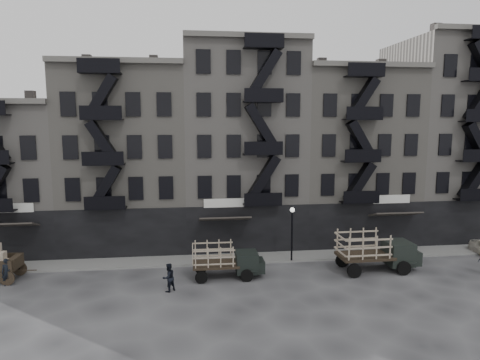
{
  "coord_description": "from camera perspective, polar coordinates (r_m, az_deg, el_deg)",
  "views": [
    {
      "loc": [
        -4.74,
        -28.33,
        10.88
      ],
      "look_at": [
        -0.82,
        4.0,
        6.25
      ],
      "focal_mm": 32.0,
      "sensor_mm": 36.0,
      "label": 1
    }
  ],
  "objects": [
    {
      "name": "pedestrian_mid",
      "position": [
        28.21,
        -9.51,
        -12.71
      ],
      "size": [
        1.13,
        1.11,
        1.84
      ],
      "primitive_type": "imported",
      "rotation": [
        0.0,
        0.0,
        3.84
      ],
      "color": "black",
      "rests_on": "ground"
    },
    {
      "name": "sidewalk",
      "position": [
        34.19,
        1.44,
        -10.34
      ],
      "size": [
        55.0,
        2.5,
        0.15
      ],
      "primitive_type": "cube",
      "color": "slate",
      "rests_on": "ground"
    },
    {
      "name": "building_midwest",
      "position": [
        38.67,
        -14.72,
        2.82
      ],
      "size": [
        10.0,
        11.35,
        16.2
      ],
      "color": "gray",
      "rests_on": "ground"
    },
    {
      "name": "ground",
      "position": [
        30.72,
        2.48,
        -12.66
      ],
      "size": [
        140.0,
        140.0,
        0.0
      ],
      "primitive_type": "plane",
      "color": "#38383A",
      "rests_on": "ground"
    },
    {
      "name": "pedestrian_west",
      "position": [
        32.62,
        -28.64,
        -10.73
      ],
      "size": [
        0.78,
        0.66,
        1.81
      ],
      "primitive_type": "imported",
      "rotation": [
        0.0,
        0.0,
        0.41
      ],
      "color": "black",
      "rests_on": "ground"
    },
    {
      "name": "building_mideast",
      "position": [
        41.05,
        14.18,
        3.13
      ],
      "size": [
        10.0,
        11.35,
        16.2
      ],
      "color": "gray",
      "rests_on": "ground"
    },
    {
      "name": "building_east",
      "position": [
        45.51,
        26.13,
        4.91
      ],
      "size": [
        10.0,
        11.35,
        19.2
      ],
      "color": "gray",
      "rests_on": "ground"
    },
    {
      "name": "building_center",
      "position": [
        38.52,
        0.17,
        4.55
      ],
      "size": [
        10.0,
        11.35,
        18.2
      ],
      "color": "gray",
      "rests_on": "ground"
    },
    {
      "name": "building_west",
      "position": [
        41.39,
        -28.49,
        0.34
      ],
      "size": [
        10.0,
        11.35,
        13.2
      ],
      "color": "gray",
      "rests_on": "ground"
    },
    {
      "name": "stake_truck_west",
      "position": [
        29.98,
        -1.9,
        -10.34
      ],
      "size": [
        4.94,
        2.1,
        2.46
      ],
      "rotation": [
        0.0,
        0.0,
        -0.01
      ],
      "color": "black",
      "rests_on": "ground"
    },
    {
      "name": "lamp_post",
      "position": [
        32.9,
        6.96,
        -6.22
      ],
      "size": [
        0.36,
        0.36,
        4.28
      ],
      "color": "black",
      "rests_on": "ground"
    },
    {
      "name": "stake_truck_east",
      "position": [
        32.62,
        17.66,
        -8.69
      ],
      "size": [
        5.92,
        2.56,
        2.94
      ],
      "rotation": [
        0.0,
        0.0,
        0.02
      ],
      "color": "black",
      "rests_on": "ground"
    }
  ]
}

